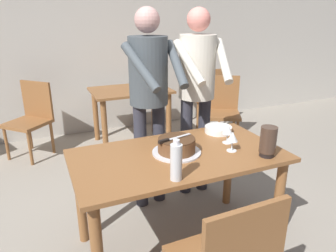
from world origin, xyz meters
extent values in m
plane|color=gray|center=(0.00, 0.00, 0.00)|extent=(14.00, 14.00, 0.00)
cube|color=#BCB7AD|center=(0.00, 2.78, 1.35)|extent=(10.00, 0.12, 2.70)
cube|color=brown|center=(0.00, 0.00, 0.73)|extent=(1.46, 0.79, 0.03)
cylinder|color=brown|center=(0.65, -0.32, 0.36)|extent=(0.07, 0.07, 0.72)
cylinder|color=brown|center=(-0.65, 0.32, 0.36)|extent=(0.07, 0.07, 0.72)
cylinder|color=brown|center=(0.65, 0.32, 0.36)|extent=(0.07, 0.07, 0.72)
cylinder|color=silver|center=(-0.01, 0.02, 0.76)|extent=(0.34, 0.34, 0.01)
cylinder|color=brown|center=(-0.01, 0.02, 0.81)|extent=(0.26, 0.26, 0.09)
cylinder|color=#432A18|center=(-0.01, 0.02, 0.86)|extent=(0.25, 0.25, 0.01)
cube|color=silver|center=(0.01, 0.02, 0.87)|extent=(0.20, 0.07, 0.00)
cube|color=black|center=(-0.11, -0.01, 0.87)|extent=(0.08, 0.04, 0.02)
cylinder|color=white|center=(0.48, 0.25, 0.76)|extent=(0.22, 0.22, 0.01)
cylinder|color=white|center=(0.48, 0.25, 0.77)|extent=(0.22, 0.22, 0.01)
cylinder|color=white|center=(0.48, 0.25, 0.78)|extent=(0.22, 0.22, 0.01)
cylinder|color=white|center=(0.48, 0.25, 0.79)|extent=(0.22, 0.22, 0.01)
cylinder|color=white|center=(0.48, 0.25, 0.80)|extent=(0.22, 0.22, 0.01)
cylinder|color=silver|center=(0.42, 0.03, 0.75)|extent=(0.07, 0.07, 0.00)
cylinder|color=silver|center=(0.42, 0.03, 0.79)|extent=(0.01, 0.01, 0.07)
cone|color=silver|center=(0.42, 0.03, 0.86)|extent=(0.08, 0.08, 0.07)
cylinder|color=silver|center=(0.37, -0.11, 0.75)|extent=(0.07, 0.07, 0.00)
cylinder|color=silver|center=(0.37, -0.11, 0.79)|extent=(0.01, 0.01, 0.07)
cone|color=silver|center=(0.37, -0.11, 0.86)|extent=(0.08, 0.08, 0.07)
cylinder|color=silver|center=(-0.16, -0.32, 0.86)|extent=(0.07, 0.07, 0.22)
cylinder|color=silver|center=(-0.16, -0.32, 0.98)|extent=(0.04, 0.04, 0.03)
cylinder|color=black|center=(0.54, -0.27, 0.77)|extent=(0.10, 0.10, 0.03)
cylinder|color=#3F2D23|center=(0.54, -0.27, 0.87)|extent=(0.11, 0.11, 0.18)
cylinder|color=#2D2D38|center=(0.10, 0.62, 0.47)|extent=(0.11, 0.11, 0.95)
cylinder|color=#2D2D38|center=(-0.08, 0.60, 0.47)|extent=(0.11, 0.11, 0.95)
cylinder|color=#3F474C|center=(0.01, 0.61, 1.23)|extent=(0.32, 0.32, 0.55)
sphere|color=tan|center=(0.01, 0.61, 1.62)|extent=(0.20, 0.20, 0.20)
cylinder|color=#3F474C|center=(0.19, 0.45, 1.30)|extent=(0.11, 0.42, 0.34)
cylinder|color=#3F474C|center=(-0.12, 0.41, 1.30)|extent=(0.20, 0.42, 0.34)
cylinder|color=#2D2D38|center=(0.57, 0.64, 0.47)|extent=(0.11, 0.11, 0.95)
cylinder|color=#2D2D38|center=(0.39, 0.65, 0.47)|extent=(0.11, 0.11, 0.95)
cylinder|color=beige|center=(0.48, 0.64, 1.23)|extent=(0.32, 0.32, 0.55)
sphere|color=#D88074|center=(0.48, 0.64, 1.62)|extent=(0.20, 0.20, 0.20)
cylinder|color=beige|center=(0.62, 0.45, 1.30)|extent=(0.19, 0.42, 0.34)
cylinder|color=beige|center=(0.31, 0.47, 1.30)|extent=(0.12, 0.42, 0.34)
cube|color=brown|center=(-0.09, -0.90, 0.68)|extent=(0.44, 0.04, 0.45)
cube|color=brown|center=(0.29, 2.08, 0.72)|extent=(1.00, 0.70, 0.03)
cylinder|color=brown|center=(-0.14, 1.80, 0.35)|extent=(0.07, 0.07, 0.71)
cylinder|color=brown|center=(0.71, 1.80, 0.35)|extent=(0.07, 0.07, 0.71)
cylinder|color=brown|center=(-0.14, 2.35, 0.35)|extent=(0.07, 0.07, 0.71)
cylinder|color=brown|center=(0.71, 2.35, 0.35)|extent=(0.07, 0.07, 0.71)
cube|color=brown|center=(-0.99, 2.13, 0.43)|extent=(0.62, 0.62, 0.04)
cylinder|color=brown|center=(-1.00, 1.87, 0.21)|extent=(0.04, 0.04, 0.41)
cylinder|color=brown|center=(-1.25, 2.13, 0.21)|extent=(0.04, 0.04, 0.41)
cylinder|color=brown|center=(-0.74, 2.12, 0.21)|extent=(0.04, 0.04, 0.41)
cylinder|color=brown|center=(-0.99, 2.38, 0.21)|extent=(0.04, 0.04, 0.41)
cube|color=brown|center=(-0.85, 2.27, 0.68)|extent=(0.33, 0.33, 0.45)
cube|color=brown|center=(1.58, 2.38, 0.43)|extent=(0.50, 0.50, 0.04)
cylinder|color=brown|center=(1.43, 2.58, 0.21)|extent=(0.04, 0.04, 0.41)
cylinder|color=brown|center=(1.79, 2.53, 0.21)|extent=(0.04, 0.04, 0.41)
cylinder|color=brown|center=(1.38, 2.22, 0.21)|extent=(0.04, 0.04, 0.41)
cylinder|color=brown|center=(1.74, 2.17, 0.21)|extent=(0.04, 0.04, 0.41)
cube|color=brown|center=(1.56, 2.17, 0.68)|extent=(0.44, 0.09, 0.45)
cube|color=brown|center=(1.34, 1.50, 0.43)|extent=(0.60, 0.60, 0.04)
cylinder|color=brown|center=(1.42, 1.26, 0.21)|extent=(0.04, 0.04, 0.41)
cylinder|color=brown|center=(1.10, 1.43, 0.21)|extent=(0.04, 0.04, 0.41)
cylinder|color=brown|center=(1.59, 1.58, 0.21)|extent=(0.04, 0.04, 0.41)
cylinder|color=brown|center=(1.27, 1.75, 0.21)|extent=(0.04, 0.04, 0.41)
cube|color=brown|center=(1.44, 1.68, 0.68)|extent=(0.40, 0.23, 0.45)
camera|label=1|loc=(-0.85, -1.79, 1.66)|focal=33.56mm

